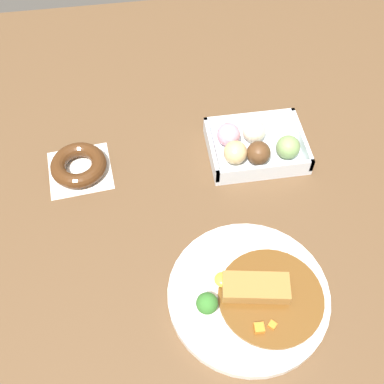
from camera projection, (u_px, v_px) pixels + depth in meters
name	position (u px, v px, depth m)	size (l,w,h in m)	color
ground_plane	(204.00, 233.00, 0.93)	(1.60, 1.60, 0.00)	brown
curry_plate	(250.00, 295.00, 0.84)	(0.29, 0.29, 0.07)	white
donut_box	(254.00, 146.00, 1.02)	(0.21, 0.16, 0.06)	silver
chocolate_ring_donut	(79.00, 166.00, 1.00)	(0.14, 0.14, 0.03)	white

